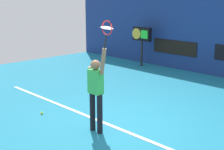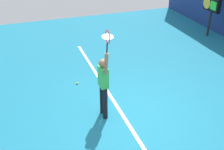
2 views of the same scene
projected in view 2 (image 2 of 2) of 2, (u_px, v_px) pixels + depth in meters
name	position (u px, v px, depth m)	size (l,w,h in m)	color
ground_plane	(128.00, 114.00, 7.84)	(18.00, 18.00, 0.00)	teal
court_baseline	(122.00, 115.00, 7.78)	(10.00, 0.10, 0.01)	white
tennis_player	(104.00, 83.00, 7.31)	(0.59, 0.31, 1.99)	black
tennis_racket	(108.00, 38.00, 6.33)	(0.36, 0.27, 0.62)	black
scoreboard_clock	(212.00, 6.00, 12.38)	(0.96, 0.20, 1.74)	black
spare_ball	(77.00, 83.00, 9.22)	(0.07, 0.07, 0.07)	#CCE033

